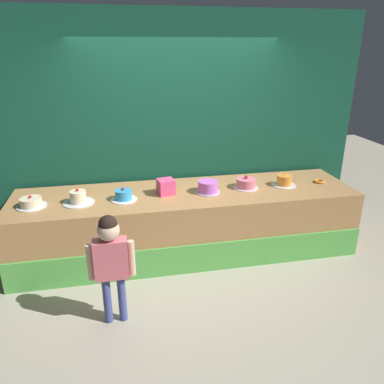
% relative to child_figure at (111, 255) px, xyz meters
% --- Properties ---
extents(ground_plane, '(12.00, 12.00, 0.00)m').
position_rel_child_figure_xyz_m(ground_plane, '(0.89, 0.63, -0.70)').
color(ground_plane, '#ADA38E').
extents(stage_platform, '(4.04, 1.03, 0.79)m').
position_rel_child_figure_xyz_m(stage_platform, '(0.89, 1.14, -0.31)').
color(stage_platform, '#B27F4C').
rests_on(stage_platform, ground_plane).
extents(curtain_backdrop, '(4.79, 0.08, 2.83)m').
position_rel_child_figure_xyz_m(curtain_backdrop, '(0.89, 1.74, 0.72)').
color(curtain_backdrop, '#144C38').
rests_on(curtain_backdrop, ground_plane).
extents(child_figure, '(0.42, 0.19, 1.08)m').
position_rel_child_figure_xyz_m(child_figure, '(0.00, 0.00, 0.00)').
color(child_figure, '#3F4C8C').
rests_on(child_figure, ground_plane).
extents(pink_box, '(0.21, 0.21, 0.18)m').
position_rel_child_figure_xyz_m(pink_box, '(0.64, 1.12, 0.18)').
color(pink_box, '#F84E86').
rests_on(pink_box, stage_platform).
extents(donut, '(0.14, 0.14, 0.03)m').
position_rel_child_figure_xyz_m(donut, '(2.60, 1.13, 0.10)').
color(donut, orange).
rests_on(donut, stage_platform).
extents(cake_far_left, '(0.32, 0.32, 0.13)m').
position_rel_child_figure_xyz_m(cake_far_left, '(-0.83, 1.05, 0.13)').
color(cake_far_left, silver).
rests_on(cake_far_left, stage_platform).
extents(cake_left, '(0.34, 0.34, 0.17)m').
position_rel_child_figure_xyz_m(cake_left, '(-0.34, 1.05, 0.15)').
color(cake_left, silver).
rests_on(cake_left, stage_platform).
extents(cake_center_left, '(0.29, 0.29, 0.15)m').
position_rel_child_figure_xyz_m(cake_center_left, '(0.15, 1.04, 0.14)').
color(cake_center_left, white).
rests_on(cake_center_left, stage_platform).
extents(cake_center_right, '(0.29, 0.29, 0.14)m').
position_rel_child_figure_xyz_m(cake_center_right, '(1.13, 1.08, 0.16)').
color(cake_center_right, silver).
rests_on(cake_center_right, stage_platform).
extents(cake_right, '(0.30, 0.30, 0.16)m').
position_rel_child_figure_xyz_m(cake_right, '(1.62, 1.13, 0.15)').
color(cake_right, silver).
rests_on(cake_right, stage_platform).
extents(cake_far_right, '(0.30, 0.30, 0.19)m').
position_rel_child_figure_xyz_m(cake_far_right, '(2.11, 1.12, 0.15)').
color(cake_far_right, silver).
rests_on(cake_far_right, stage_platform).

